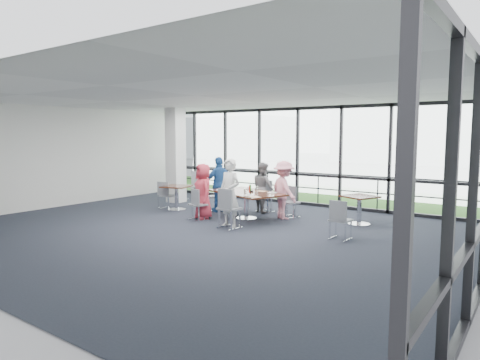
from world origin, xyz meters
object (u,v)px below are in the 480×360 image
Objects in this scene: side_table_right at (360,201)px; diner_far_left at (263,187)px; diner_near_left at (203,191)px; diner_end at (220,184)px; diner_near_right at (230,193)px; chair_main_nl at (198,205)px; chair_main_fl at (265,197)px; chair_main_fr at (291,202)px; chair_spare_lb at (192,186)px; main_table at (246,196)px; chair_main_nr at (230,209)px; side_table_left at (176,190)px; diner_far_right at (284,190)px; chair_main_end at (215,196)px; chair_spare_la at (168,196)px; structural_column at (176,155)px; chair_spare_r at (341,220)px.

side_table_right is 0.67× the size of diner_far_left.
diner_near_left is 1.02× the size of diner_far_left.
diner_near_left is at bearing 44.32° from diner_end.
diner_near_right reaches higher than chair_main_nl.
chair_main_nl is 0.93× the size of chair_main_fl.
chair_spare_lb reaches higher than chair_main_fr.
chair_main_nr is at bearing -54.38° from main_table.
chair_spare_lb reaches higher than side_table_right.
diner_far_left is at bearing 27.41° from side_table_left.
chair_main_fr is (1.82, 1.83, -0.01)m from chair_main_nl.
diner_near_right is 1.88× the size of chair_main_fl.
diner_far_left is at bearing 67.66° from chair_main_fl.
diner_far_right is at bearing 142.38° from chair_spare_lb.
chair_main_end reaches higher than chair_main_fr.
diner_far_right reaches higher than main_table.
chair_main_end is 1.50m from chair_spare_la.
structural_column is 1.26m from chair_spare_lb.
diner_end is (-2.11, -0.16, 0.03)m from diner_far_right.
chair_main_nl is at bearing 66.75° from chair_main_fr.
structural_column is at bearing -69.93° from chair_main_end.
diner_far_left is 1.52m from chair_main_end.
main_table is at bearing 113.24° from chair_main_nr.
diner_end reaches higher than diner_near_left.
chair_main_nr is at bearing 73.06° from diner_end.
diner_end is at bearing 23.68° from side_table_left.
diner_far_left is 1.74× the size of chair_main_end.
diner_far_right is 1.63× the size of chair_main_nr.
chair_main_nl is 2.58m from chair_main_fr.
diner_end is 1.65× the size of chair_spare_lb.
side_table_right is at bearing -0.06° from structural_column.
structural_column is 4.58m from diner_far_right.
diner_near_left is at bearing 65.48° from diner_far_right.
chair_main_nr is (1.33, -0.57, -0.27)m from diner_near_left.
diner_far_left is 1.76× the size of chair_main_nl.
side_table_left and side_table_right have the same top height.
diner_near_right is 4.59m from chair_spare_lb.
diner_near_right reaches higher than chair_main_fl.
chair_spare_r is at bearing -14.81° from structural_column.
diner_far_right is (1.80, 1.28, 0.04)m from diner_near_left.
diner_near_right is at bearing 94.49° from chair_main_fr.
chair_spare_la reaches higher than side_table_left.
main_table is 2.51× the size of chair_main_nr.
diner_far_left is at bearing 2.85° from diner_far_right.
chair_main_nr is at bearing 79.89° from chair_main_end.
side_table_left is at bearing 38.24° from chair_main_fr.
main_table is at bearing 64.60° from diner_near_left.
chair_spare_r is (2.19, -1.32, -0.37)m from diner_far_right.
chair_main_nl reaches higher than side_table_right.
chair_spare_la is at bearing -165.47° from diner_near_left.
diner_far_right is at bearing 77.12° from diner_near_right.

